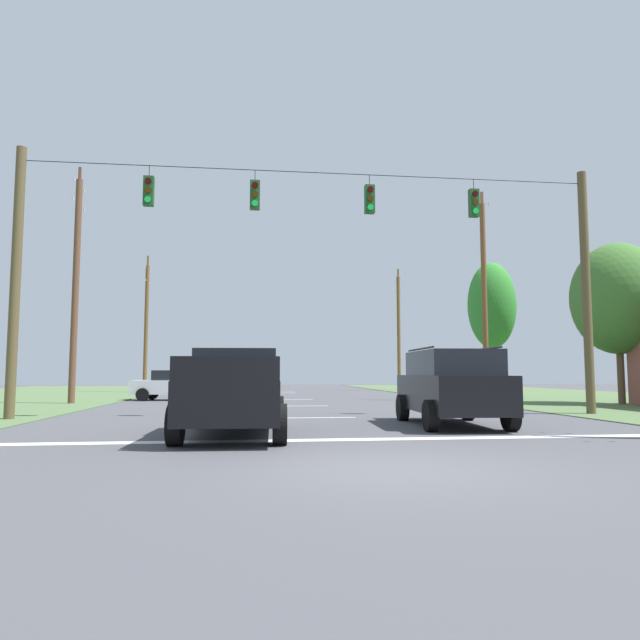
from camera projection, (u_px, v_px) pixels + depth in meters
name	position (u px, v px, depth m)	size (l,w,h in m)	color
ground_plane	(392.00, 468.00, 8.52)	(120.00, 120.00, 0.00)	#47474C
stop_bar_stripe	(349.00, 440.00, 12.18)	(15.53, 0.45, 0.01)	white
lane_dash_0	(316.00, 418.00, 18.12)	(0.15, 2.50, 0.01)	white
lane_dash_1	(298.00, 406.00, 24.46)	(0.15, 2.50, 0.01)	white
lane_dash_2	(289.00, 400.00, 30.29)	(0.15, 2.50, 0.01)	white
lane_dash_3	(279.00, 393.00, 40.33)	(0.15, 2.50, 0.01)	white
lane_dash_4	(277.00, 392.00, 42.47)	(0.15, 2.50, 0.01)	white
overhead_signal_span	(317.00, 270.00, 18.83)	(18.84, 0.31, 8.38)	brown
pickup_truck	(235.00, 392.00, 13.19)	(2.47, 5.48, 1.95)	black
suv_black	(451.00, 385.00, 15.54)	(2.44, 4.90, 2.05)	black
distant_car_crossing_white	(176.00, 385.00, 29.71)	(4.46, 2.35, 1.52)	silver
utility_pole_mid_right	(484.00, 297.00, 29.31)	(0.27, 1.71, 10.64)	brown
utility_pole_far_right	(399.00, 329.00, 46.23)	(0.28, 1.74, 9.70)	brown
utility_pole_mid_left	(76.00, 284.00, 26.61)	(0.30, 1.84, 10.96)	brown
utility_pole_far_left	(146.00, 324.00, 42.12)	(0.28, 1.90, 9.93)	brown
tree_roadside_right	(617.00, 299.00, 25.86)	(3.99, 3.99, 7.19)	brown
tree_roadside_far_right	(492.00, 306.00, 31.64)	(2.58, 2.58, 7.41)	brown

